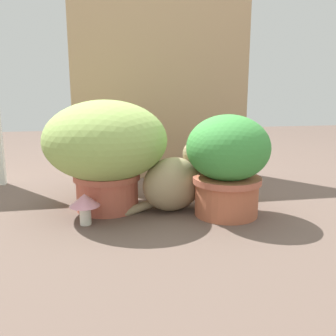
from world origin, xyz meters
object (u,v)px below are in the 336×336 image
at_px(cat, 176,181).
at_px(mushroom_ornament_red, 111,195).
at_px(leafy_planter, 228,162).
at_px(grass_planter, 106,147).
at_px(mushroom_ornament_pink, 85,203).

bearing_deg(cat, mushroom_ornament_red, -174.05).
height_order(leafy_planter, mushroom_ornament_red, leafy_planter).
bearing_deg(mushroom_ornament_red, leafy_planter, -8.85).
height_order(grass_planter, mushroom_ornament_red, grass_planter).
height_order(leafy_planter, cat, leafy_planter).
xyz_separation_m(leafy_planter, mushroom_ornament_red, (-0.45, 0.07, -0.13)).
distance_m(mushroom_ornament_pink, mushroom_ornament_red, 0.13).
distance_m(leafy_planter, mushroom_ornament_pink, 0.56).
xyz_separation_m(grass_planter, mushroom_ornament_pink, (-0.08, -0.17, -0.18)).
bearing_deg(grass_planter, cat, -11.35).
height_order(cat, mushroom_ornament_pink, cat).
distance_m(grass_planter, mushroom_ornament_red, 0.20).
height_order(grass_planter, cat, grass_planter).
bearing_deg(mushroom_ornament_red, cat, 5.95).
height_order(cat, mushroom_ornament_red, cat).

